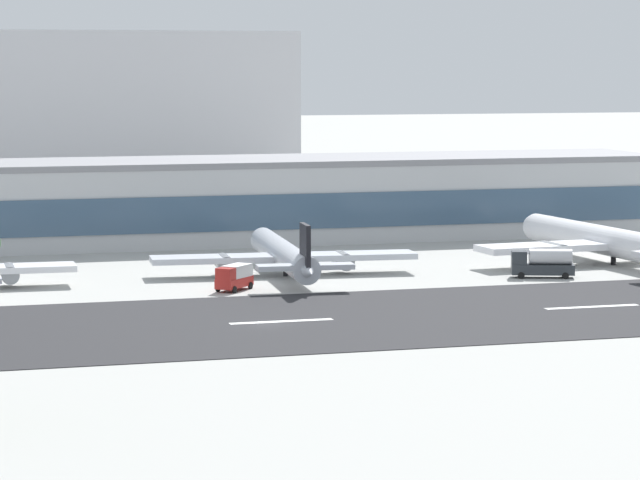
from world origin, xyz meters
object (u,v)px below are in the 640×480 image
object	(u,v)px
terminal_building	(223,200)
airliner_black_tail_gate_1	(285,256)
airliner_navy_tail_gate_2	(613,243)
service_fuel_truck_0	(543,263)
distant_hotel_block	(18,111)
service_box_truck_1	(234,277)

from	to	relation	value
terminal_building	airliner_black_tail_gate_1	size ratio (longest dim) A/B	3.57
airliner_black_tail_gate_1	airliner_navy_tail_gate_2	bearing A→B (deg)	-86.52
terminal_building	service_fuel_truck_0	xyz separation A→B (m)	(31.95, -56.12, -4.74)
terminal_building	service_fuel_truck_0	distance (m)	64.75
distant_hotel_block	service_fuel_truck_0	xyz separation A→B (m)	(54.38, -170.47, -16.27)
service_fuel_truck_0	airliner_black_tail_gate_1	bearing A→B (deg)	0.45
airliner_black_tail_gate_1	service_box_truck_1	size ratio (longest dim) A/B	6.90
airliner_navy_tail_gate_2	terminal_building	bearing A→B (deg)	41.11
service_box_truck_1	service_fuel_truck_0	bearing A→B (deg)	132.88
distant_hotel_block	airliner_navy_tail_gate_2	size ratio (longest dim) A/B	2.62
airliner_black_tail_gate_1	service_box_truck_1	xyz separation A→B (m)	(-9.88, -11.63, -0.98)
distant_hotel_block	service_box_truck_1	distance (m)	171.74
terminal_building	distant_hotel_block	xyz separation A→B (m)	(-22.43, 114.35, 11.53)
terminal_building	airliner_navy_tail_gate_2	size ratio (longest dim) A/B	3.07
airliner_navy_tail_gate_2	service_box_truck_1	world-z (taller)	airliner_navy_tail_gate_2
airliner_navy_tail_gate_2	service_fuel_truck_0	xyz separation A→B (m)	(-15.58, -10.05, -1.19)
terminal_building	airliner_navy_tail_gate_2	distance (m)	66.29
service_fuel_truck_0	distant_hotel_block	bearing A→B (deg)	-52.73
airliner_navy_tail_gate_2	service_fuel_truck_0	distance (m)	18.58
distant_hotel_block	service_box_truck_1	world-z (taller)	distant_hotel_block
airliner_black_tail_gate_1	service_box_truck_1	world-z (taller)	airliner_black_tail_gate_1
airliner_black_tail_gate_1	airliner_navy_tail_gate_2	world-z (taller)	airliner_navy_tail_gate_2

